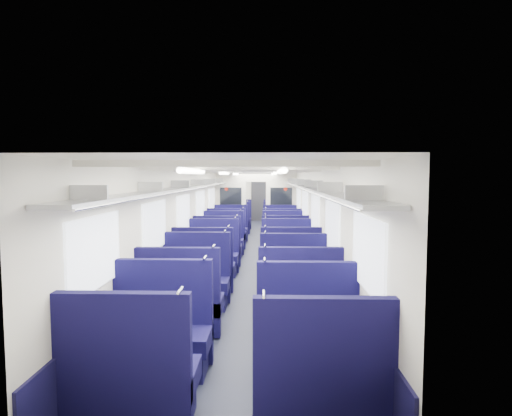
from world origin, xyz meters
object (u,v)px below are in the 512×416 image
at_px(bulkhead, 256,204).
at_px(seat_21, 279,224).
at_px(seat_22, 237,220).
at_px(seat_23, 278,221).
at_px(seat_8, 204,271).
at_px(end_door, 259,201).
at_px(seat_7, 295,286).
at_px(seat_3, 309,341).
at_px(seat_6, 195,283).
at_px(seat_1, 321,391).
at_px(seat_4, 181,306).
at_px(seat_11, 287,257).
at_px(seat_14, 223,242).
at_px(seat_19, 281,231).
at_px(seat_12, 218,250).
at_px(seat_17, 282,236).
at_px(seat_5, 300,305).
at_px(seat_9, 290,270).
at_px(seat_18, 230,231).
at_px(seat_0, 130,383).
at_px(seat_15, 283,242).
at_px(seat_13, 285,249).
at_px(seat_16, 227,236).
at_px(seat_20, 235,224).
at_px(seat_10, 213,257).
at_px(seat_2, 160,337).

height_order(bulkhead, seat_21, bulkhead).
bearing_deg(seat_22, seat_23, -6.53).
xyz_separation_m(bulkhead, seat_8, (-0.83, -6.74, -0.84)).
height_order(end_door, seat_7, end_door).
height_order(seat_3, seat_22, same).
xyz_separation_m(bulkhead, seat_6, (-0.83, -7.70, -0.84)).
xyz_separation_m(seat_1, seat_8, (-1.66, 4.49, 0.00)).
xyz_separation_m(seat_4, seat_11, (1.66, 3.58, 0.00)).
xyz_separation_m(seat_14, seat_19, (1.66, 2.38, 0.00)).
bearing_deg(bulkhead, seat_4, -95.30).
xyz_separation_m(seat_12, seat_17, (1.66, 2.34, 0.00)).
bearing_deg(seat_1, seat_7, 90.00).
bearing_deg(seat_5, seat_9, 90.00).
bearing_deg(seat_18, seat_3, -79.89).
bearing_deg(seat_5, bulkhead, 95.34).
bearing_deg(seat_3, seat_0, -149.62).
height_order(bulkhead, seat_15, bulkhead).
height_order(seat_5, seat_14, same).
relative_size(seat_3, seat_13, 1.00).
bearing_deg(seat_19, seat_15, -90.00).
distance_m(bulkhead, seat_1, 11.29).
height_order(seat_9, seat_16, same).
bearing_deg(seat_11, seat_22, 102.02).
distance_m(seat_3, seat_23, 12.40).
distance_m(seat_15, seat_16, 1.99).
bearing_deg(seat_5, seat_23, 90.00).
xyz_separation_m(seat_8, seat_17, (1.66, 4.63, 0.00)).
bearing_deg(seat_20, seat_16, -90.00).
height_order(seat_11, seat_16, same).
xyz_separation_m(seat_12, seat_15, (1.66, 1.32, 0.00)).
height_order(seat_6, seat_15, same).
distance_m(seat_0, seat_6, 3.43).
distance_m(end_door, seat_17, 8.16).
distance_m(seat_11, seat_19, 4.48).
xyz_separation_m(seat_8, seat_12, (0.00, 2.29, 0.00)).
distance_m(bulkhead, seat_3, 10.23).
bearing_deg(seat_0, seat_9, 69.71).
bearing_deg(seat_18, seat_9, -74.00).
distance_m(seat_1, seat_10, 6.04).
relative_size(seat_12, seat_18, 1.00).
bearing_deg(seat_21, seat_11, -90.00).
height_order(seat_2, seat_19, same).
distance_m(seat_9, seat_15, 3.51).
bearing_deg(seat_23, end_door, 102.46).
distance_m(seat_12, seat_23, 6.89).
xyz_separation_m(seat_1, seat_22, (-1.66, 13.66, 0.00)).
bearing_deg(seat_15, seat_19, 90.00).
relative_size(seat_0, seat_13, 1.00).
height_order(seat_0, seat_11, same).
bearing_deg(seat_6, seat_8, 90.00).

